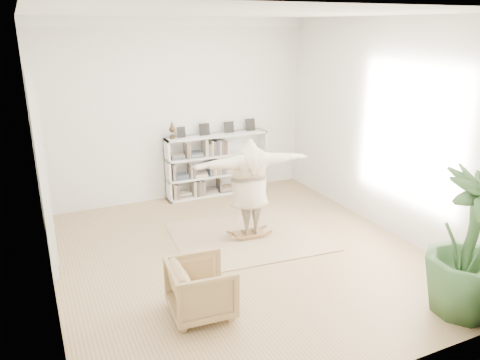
# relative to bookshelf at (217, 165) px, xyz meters

# --- Properties ---
(floor) EXTENTS (6.00, 6.00, 0.00)m
(floor) POSITION_rel_bookshelf_xyz_m (-0.74, -2.82, -0.64)
(floor) COLOR olive
(floor) RESTS_ON ground
(room_shell) EXTENTS (6.00, 6.00, 6.00)m
(room_shell) POSITION_rel_bookshelf_xyz_m (-0.74, 0.12, 2.87)
(room_shell) COLOR silver
(room_shell) RESTS_ON floor
(doors) EXTENTS (0.09, 1.78, 2.92)m
(doors) POSITION_rel_bookshelf_xyz_m (-3.45, -1.52, 0.76)
(doors) COLOR white
(doors) RESTS_ON floor
(bookshelf) EXTENTS (2.20, 0.35, 1.64)m
(bookshelf) POSITION_rel_bookshelf_xyz_m (0.00, 0.00, 0.00)
(bookshelf) COLOR silver
(bookshelf) RESTS_ON floor
(armchair) EXTENTS (0.83, 0.81, 0.71)m
(armchair) POSITION_rel_bookshelf_xyz_m (-1.86, -4.03, -0.28)
(armchair) COLOR tan
(armchair) RESTS_ON floor
(rug) EXTENTS (2.65, 2.20, 0.02)m
(rug) POSITION_rel_bookshelf_xyz_m (-0.34, -2.28, -0.63)
(rug) COLOR tan
(rug) RESTS_ON floor
(rocker_board) EXTENTS (0.53, 0.35, 0.11)m
(rocker_board) POSITION_rel_bookshelf_xyz_m (-0.34, -2.28, -0.57)
(rocker_board) COLOR olive
(rocker_board) RESTS_ON rug
(person) EXTENTS (2.05, 0.71, 1.64)m
(person) POSITION_rel_bookshelf_xyz_m (-0.34, -2.28, 0.31)
(person) COLOR #C2AF91
(person) RESTS_ON rocker_board
(houseplant) EXTENTS (1.34, 1.34, 1.84)m
(houseplant) POSITION_rel_bookshelf_xyz_m (1.13, -5.37, 0.29)
(houseplant) COLOR #32562B
(houseplant) RESTS_ON floor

